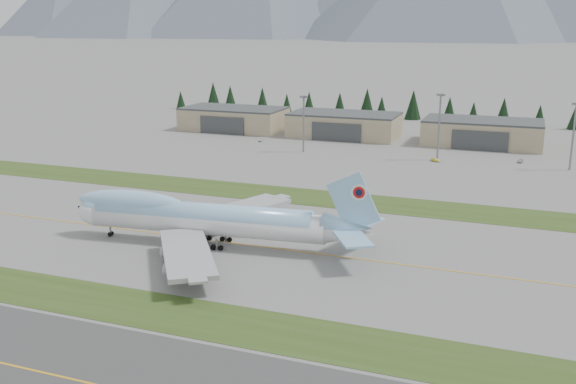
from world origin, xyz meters
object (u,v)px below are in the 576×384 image
at_px(hangar_left, 234,119).
at_px(service_vehicle_a, 261,141).
at_px(service_vehicle_b, 435,162).
at_px(hangar_right, 482,132).
at_px(boeing_747_freighter, 204,218).
at_px(service_vehicle_c, 520,162).
at_px(hangar_center, 344,125).

relative_size(hangar_left, service_vehicle_a, 12.90).
xyz_separation_m(service_vehicle_a, service_vehicle_b, (77.14, -16.19, 0.00)).
xyz_separation_m(hangar_right, service_vehicle_a, (-90.68, -24.51, -5.39)).
height_order(boeing_747_freighter, hangar_left, boeing_747_freighter).
height_order(hangar_right, service_vehicle_a, hangar_right).
height_order(service_vehicle_a, service_vehicle_b, service_vehicle_a).
height_order(boeing_747_freighter, service_vehicle_c, boeing_747_freighter).
relative_size(hangar_left, hangar_right, 1.00).
relative_size(hangar_right, service_vehicle_b, 13.00).
distance_m(service_vehicle_b, service_vehicle_c, 31.09).
bearing_deg(service_vehicle_b, hangar_left, 94.38).
bearing_deg(boeing_747_freighter, service_vehicle_a, 101.17).
height_order(hangar_right, service_vehicle_b, hangar_right).
distance_m(boeing_747_freighter, hangar_right, 161.23).
bearing_deg(service_vehicle_c, service_vehicle_b, -154.77).
bearing_deg(hangar_left, service_vehicle_a, -45.22).
bearing_deg(service_vehicle_a, service_vehicle_b, -27.55).
relative_size(boeing_747_freighter, hangar_right, 1.54).
height_order(hangar_center, service_vehicle_b, hangar_center).
bearing_deg(boeing_747_freighter, hangar_center, 87.37).
relative_size(boeing_747_freighter, hangar_left, 1.54).
relative_size(hangar_left, service_vehicle_c, 11.70).
bearing_deg(service_vehicle_c, boeing_747_freighter, -111.02).
distance_m(hangar_left, hangar_right, 115.00).
bearing_deg(service_vehicle_a, hangar_left, 119.08).
bearing_deg(service_vehicle_c, hangar_right, 124.93).
relative_size(hangar_center, hangar_right, 1.00).
height_order(hangar_left, service_vehicle_c, hangar_left).
distance_m(hangar_center, service_vehicle_b, 62.00).
height_order(service_vehicle_b, service_vehicle_c, service_vehicle_b).
bearing_deg(service_vehicle_b, hangar_right, 7.83).
bearing_deg(hangar_center, service_vehicle_b, -41.22).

